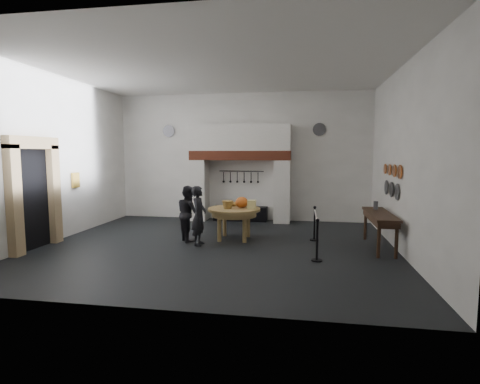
% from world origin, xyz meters
% --- Properties ---
extents(floor, '(9.00, 8.00, 0.02)m').
position_xyz_m(floor, '(0.00, 0.00, 0.00)').
color(floor, black).
rests_on(floor, ground).
extents(ceiling, '(9.00, 8.00, 0.02)m').
position_xyz_m(ceiling, '(0.00, 0.00, 4.50)').
color(ceiling, silver).
rests_on(ceiling, wall_back).
extents(wall_back, '(9.00, 0.02, 4.50)m').
position_xyz_m(wall_back, '(0.00, 4.00, 2.25)').
color(wall_back, white).
rests_on(wall_back, floor).
extents(wall_front, '(9.00, 0.02, 4.50)m').
position_xyz_m(wall_front, '(0.00, -4.00, 2.25)').
color(wall_front, white).
rests_on(wall_front, floor).
extents(wall_left, '(0.02, 8.00, 4.50)m').
position_xyz_m(wall_left, '(-4.50, 0.00, 2.25)').
color(wall_left, white).
rests_on(wall_left, floor).
extents(wall_right, '(0.02, 8.00, 4.50)m').
position_xyz_m(wall_right, '(4.50, 0.00, 2.25)').
color(wall_right, white).
rests_on(wall_right, floor).
extents(chimney_pier_left, '(0.55, 0.70, 2.15)m').
position_xyz_m(chimney_pier_left, '(-1.48, 3.65, 1.07)').
color(chimney_pier_left, silver).
rests_on(chimney_pier_left, floor).
extents(chimney_pier_right, '(0.55, 0.70, 2.15)m').
position_xyz_m(chimney_pier_right, '(1.48, 3.65, 1.07)').
color(chimney_pier_right, silver).
rests_on(chimney_pier_right, floor).
extents(hearth_brick_band, '(3.50, 0.72, 0.32)m').
position_xyz_m(hearth_brick_band, '(0.00, 3.65, 2.31)').
color(hearth_brick_band, '#9E442B').
rests_on(hearth_brick_band, chimney_pier_left).
extents(chimney_hood, '(3.50, 0.70, 0.90)m').
position_xyz_m(chimney_hood, '(0.00, 3.65, 2.92)').
color(chimney_hood, silver).
rests_on(chimney_hood, hearth_brick_band).
extents(iron_range, '(1.90, 0.45, 0.50)m').
position_xyz_m(iron_range, '(0.00, 3.72, 0.25)').
color(iron_range, black).
rests_on(iron_range, floor).
extents(utensil_rail, '(1.60, 0.02, 0.02)m').
position_xyz_m(utensil_rail, '(0.00, 3.92, 1.75)').
color(utensil_rail, black).
rests_on(utensil_rail, wall_back).
extents(door_recess, '(0.04, 1.10, 2.50)m').
position_xyz_m(door_recess, '(-4.47, -1.00, 1.25)').
color(door_recess, black).
rests_on(door_recess, floor).
extents(door_jamb_near, '(0.22, 0.30, 2.60)m').
position_xyz_m(door_jamb_near, '(-4.38, -1.70, 1.30)').
color(door_jamb_near, tan).
rests_on(door_jamb_near, floor).
extents(door_jamb_far, '(0.22, 0.30, 2.60)m').
position_xyz_m(door_jamb_far, '(-4.38, -0.30, 1.30)').
color(door_jamb_far, tan).
rests_on(door_jamb_far, floor).
extents(door_lintel, '(0.22, 1.70, 0.30)m').
position_xyz_m(door_lintel, '(-4.38, -1.00, 2.65)').
color(door_lintel, tan).
rests_on(door_lintel, door_jamb_near).
extents(wall_plaque, '(0.05, 0.34, 0.44)m').
position_xyz_m(wall_plaque, '(-4.45, 0.80, 1.60)').
color(wall_plaque, gold).
rests_on(wall_plaque, wall_left).
extents(work_table, '(1.49, 1.49, 0.07)m').
position_xyz_m(work_table, '(0.30, 0.84, 0.84)').
color(work_table, tan).
rests_on(work_table, floor).
extents(pumpkin, '(0.36, 0.36, 0.31)m').
position_xyz_m(pumpkin, '(0.50, 0.94, 1.03)').
color(pumpkin, '#D1571D').
rests_on(pumpkin, work_table).
extents(cheese_block_big, '(0.22, 0.22, 0.24)m').
position_xyz_m(cheese_block_big, '(0.80, 0.79, 0.99)').
color(cheese_block_big, '#DED185').
rests_on(cheese_block_big, work_table).
extents(cheese_block_small, '(0.18, 0.18, 0.20)m').
position_xyz_m(cheese_block_small, '(0.78, 1.09, 0.97)').
color(cheese_block_small, '#EEE28E').
rests_on(cheese_block_small, work_table).
extents(wicker_basket, '(0.33, 0.33, 0.22)m').
position_xyz_m(wicker_basket, '(0.15, 0.69, 0.98)').
color(wicker_basket, '#A57B3C').
rests_on(wicker_basket, work_table).
extents(bread_loaf, '(0.31, 0.18, 0.13)m').
position_xyz_m(bread_loaf, '(0.20, 1.19, 0.94)').
color(bread_loaf, olive).
rests_on(bread_loaf, work_table).
extents(visitor_near, '(0.38, 0.57, 1.55)m').
position_xyz_m(visitor_near, '(-0.48, 0.05, 0.77)').
color(visitor_near, black).
rests_on(visitor_near, floor).
extents(visitor_far, '(0.90, 0.94, 1.52)m').
position_xyz_m(visitor_far, '(-0.88, 0.45, 0.76)').
color(visitor_far, black).
rests_on(visitor_far, floor).
extents(side_table, '(0.55, 2.20, 0.06)m').
position_xyz_m(side_table, '(4.10, 0.48, 0.87)').
color(side_table, '#3A2315').
rests_on(side_table, floor).
extents(pewter_jug, '(0.12, 0.12, 0.22)m').
position_xyz_m(pewter_jug, '(4.10, 1.08, 1.01)').
color(pewter_jug, '#48474C').
rests_on(pewter_jug, side_table).
extents(copper_pan_a, '(0.03, 0.34, 0.34)m').
position_xyz_m(copper_pan_a, '(4.46, 0.20, 1.95)').
color(copper_pan_a, '#C6662D').
rests_on(copper_pan_a, wall_right).
extents(copper_pan_b, '(0.03, 0.32, 0.32)m').
position_xyz_m(copper_pan_b, '(4.46, 0.75, 1.95)').
color(copper_pan_b, '#C6662D').
rests_on(copper_pan_b, wall_right).
extents(copper_pan_c, '(0.03, 0.30, 0.30)m').
position_xyz_m(copper_pan_c, '(4.46, 1.30, 1.95)').
color(copper_pan_c, '#C6662D').
rests_on(copper_pan_c, wall_right).
extents(copper_pan_d, '(0.03, 0.28, 0.28)m').
position_xyz_m(copper_pan_d, '(4.46, 1.85, 1.95)').
color(copper_pan_d, '#C6662D').
rests_on(copper_pan_d, wall_right).
extents(pewter_plate_left, '(0.03, 0.40, 0.40)m').
position_xyz_m(pewter_plate_left, '(4.46, 0.40, 1.45)').
color(pewter_plate_left, '#4C4C51').
rests_on(pewter_plate_left, wall_right).
extents(pewter_plate_mid, '(0.03, 0.40, 0.40)m').
position_xyz_m(pewter_plate_mid, '(4.46, 1.00, 1.45)').
color(pewter_plate_mid, '#4C4C51').
rests_on(pewter_plate_mid, wall_right).
extents(pewter_plate_right, '(0.03, 0.40, 0.40)m').
position_xyz_m(pewter_plate_right, '(4.46, 1.60, 1.45)').
color(pewter_plate_right, '#4C4C51').
rests_on(pewter_plate_right, wall_right).
extents(pewter_plate_back_left, '(0.44, 0.03, 0.44)m').
position_xyz_m(pewter_plate_back_left, '(-2.70, 3.96, 3.20)').
color(pewter_plate_back_left, '#4C4C51').
rests_on(pewter_plate_back_left, wall_back).
extents(pewter_plate_back_right, '(0.44, 0.03, 0.44)m').
position_xyz_m(pewter_plate_back_right, '(2.70, 3.96, 3.20)').
color(pewter_plate_back_right, '#4C4C51').
rests_on(pewter_plate_back_right, wall_back).
extents(barrier_post_near, '(0.05, 0.05, 0.90)m').
position_xyz_m(barrier_post_near, '(2.51, -0.94, 0.45)').
color(barrier_post_near, black).
rests_on(barrier_post_near, floor).
extents(barrier_post_far, '(0.05, 0.05, 0.90)m').
position_xyz_m(barrier_post_far, '(2.51, 1.06, 0.45)').
color(barrier_post_far, black).
rests_on(barrier_post_far, floor).
extents(barrier_rope, '(0.04, 2.00, 0.04)m').
position_xyz_m(barrier_rope, '(2.51, 0.06, 0.85)').
color(barrier_rope, white).
rests_on(barrier_rope, barrier_post_near).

